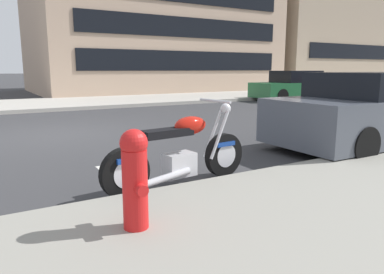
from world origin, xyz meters
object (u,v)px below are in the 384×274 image
at_px(parked_car_second_in_row, 374,111).
at_px(parked_motorcycle, 181,154).
at_px(car_opposite_curb, 294,86).
at_px(fire_hydrant, 135,176).

bearing_deg(parked_car_second_in_row, parked_motorcycle, -175.32).
bearing_deg(parked_motorcycle, parked_car_second_in_row, -2.68).
height_order(parked_car_second_in_row, car_opposite_curb, parked_car_second_in_row).
distance_m(parked_car_second_in_row, fire_hydrant, 5.82).
xyz_separation_m(parked_motorcycle, car_opposite_curb, (11.34, 8.96, 0.24)).
bearing_deg(car_opposite_curb, parked_car_second_in_row, 55.96).
xyz_separation_m(parked_motorcycle, parked_car_second_in_row, (4.52, 0.29, 0.27)).
bearing_deg(car_opposite_curb, parked_motorcycle, 42.47).
relative_size(car_opposite_curb, fire_hydrant, 4.96).
relative_size(parked_car_second_in_row, car_opposite_curb, 1.02).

